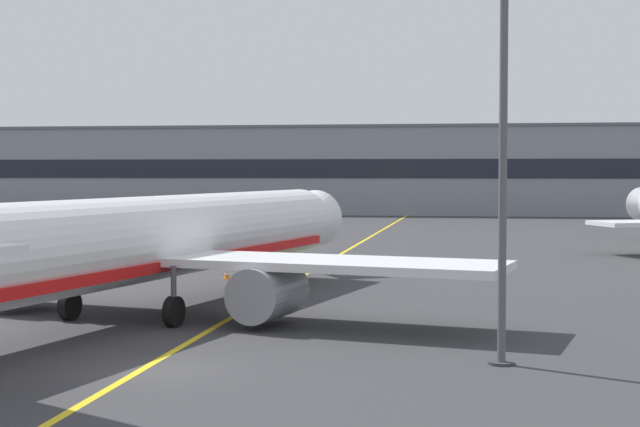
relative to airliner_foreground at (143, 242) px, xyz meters
name	(u,v)px	position (x,y,z in m)	size (l,w,h in m)	color
ground_plane	(160,371)	(4.29, -11.11, -3.37)	(400.00, 400.00, 0.00)	#353538
taxiway_centreline	(306,274)	(4.29, 18.89, -3.37)	(0.30, 180.00, 0.01)	yellow
airliner_foreground	(143,242)	(0.00, 0.00, 0.00)	(32.25, 41.05, 11.65)	white
apron_lamp_post	(503,161)	(15.35, -8.40, 3.51)	(2.24, 0.90, 13.14)	#515156
safety_cone_by_nose_gear	(227,275)	(-0.04, 15.61, -3.11)	(0.44, 0.44, 0.55)	orange
terminal_building	(378,170)	(1.43, 106.22, 3.32)	(161.41, 12.40, 13.37)	gray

